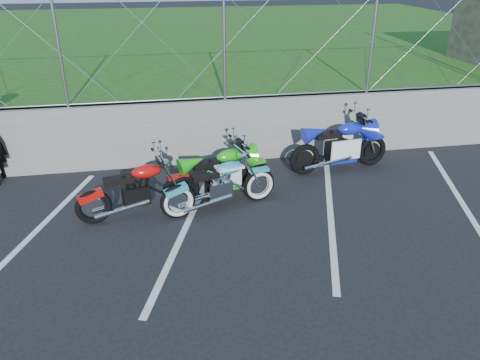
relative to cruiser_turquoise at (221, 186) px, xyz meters
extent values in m
plane|color=black|center=(-0.60, -1.40, -0.41)|extent=(90.00, 90.00, 0.00)
cube|color=slate|center=(-0.60, 2.10, 0.24)|extent=(30.00, 0.22, 1.30)
cube|color=#204B14|center=(-0.60, 12.10, 0.24)|extent=(30.00, 20.00, 1.30)
cylinder|color=gray|center=(-0.60, 2.10, 0.94)|extent=(28.00, 0.03, 0.03)
cube|color=silver|center=(-3.00, -0.40, -0.41)|extent=(1.49, 4.31, 0.01)
cube|color=silver|center=(-0.60, -0.40, -0.41)|extent=(1.49, 4.31, 0.01)
cube|color=silver|center=(1.80, -0.40, -0.41)|extent=(1.49, 4.31, 0.01)
cube|color=silver|center=(4.20, -0.40, -0.41)|extent=(1.49, 4.31, 0.01)
torus|color=black|center=(-0.73, -0.19, -0.11)|extent=(0.60, 0.25, 0.60)
torus|color=black|center=(0.68, 0.18, -0.11)|extent=(0.60, 0.25, 0.60)
cube|color=silver|center=(-0.04, -0.01, -0.05)|extent=(0.47, 0.35, 0.31)
ellipsoid|color=teal|center=(0.15, 0.04, 0.31)|extent=(0.52, 0.33, 0.21)
cube|color=black|center=(-0.27, -0.07, 0.25)|extent=(0.49, 0.32, 0.08)
cube|color=teal|center=(0.68, 0.18, 0.17)|extent=(0.37, 0.22, 0.05)
cylinder|color=silver|center=(0.35, 0.09, 0.60)|extent=(0.19, 0.64, 0.03)
torus|color=black|center=(-2.05, -0.13, -0.12)|extent=(0.59, 0.24, 0.58)
torus|color=black|center=(-0.69, 0.20, -0.12)|extent=(0.59, 0.24, 0.58)
cube|color=black|center=(-1.39, 0.03, -0.04)|extent=(0.48, 0.36, 0.32)
ellipsoid|color=red|center=(-1.19, 0.08, 0.34)|extent=(0.53, 0.34, 0.22)
cube|color=black|center=(-1.63, -0.03, 0.27)|extent=(0.51, 0.33, 0.08)
cube|color=red|center=(-0.69, 0.20, 0.15)|extent=(0.38, 0.22, 0.06)
cylinder|color=silver|center=(-1.00, 0.12, 0.56)|extent=(0.18, 0.66, 0.03)
torus|color=black|center=(-0.61, 0.18, -0.12)|extent=(0.59, 0.27, 0.58)
torus|color=black|center=(0.70, 0.58, -0.12)|extent=(0.59, 0.27, 0.58)
cube|color=black|center=(0.02, 0.37, -0.02)|extent=(0.50, 0.39, 0.33)
ellipsoid|color=green|center=(0.23, 0.43, 0.36)|extent=(0.56, 0.37, 0.22)
cube|color=black|center=(-0.22, 0.30, 0.29)|extent=(0.53, 0.36, 0.09)
cube|color=green|center=(0.70, 0.58, 0.15)|extent=(0.39, 0.25, 0.06)
cylinder|color=silver|center=(0.39, 0.48, 0.59)|extent=(0.23, 0.67, 0.03)
torus|color=black|center=(1.79, 1.09, -0.10)|extent=(0.64, 0.20, 0.63)
torus|color=black|center=(3.27, 1.29, -0.10)|extent=(0.64, 0.20, 0.63)
cube|color=black|center=(2.51, 1.18, 0.01)|extent=(0.52, 0.36, 0.36)
ellipsoid|color=#1321B7|center=(2.74, 1.22, 0.43)|extent=(0.58, 0.33, 0.24)
cube|color=black|center=(2.24, 1.15, 0.36)|extent=(0.55, 0.32, 0.09)
cube|color=#1321B7|center=(3.27, 1.29, 0.20)|extent=(0.42, 0.21, 0.06)
cylinder|color=silver|center=(2.92, 1.24, 0.68)|extent=(0.13, 0.75, 0.03)
camera|label=1|loc=(-0.93, -6.93, 3.42)|focal=35.00mm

